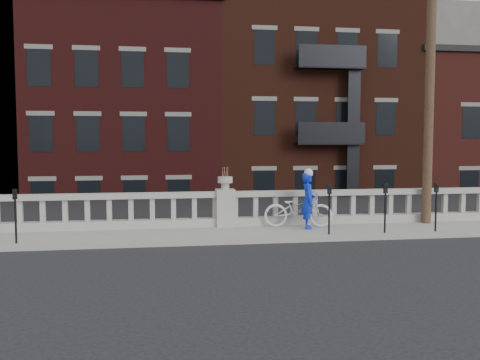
% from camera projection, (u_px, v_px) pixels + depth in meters
% --- Properties ---
extents(ground, '(120.00, 120.00, 0.00)m').
position_uv_depth(ground, '(248.00, 261.00, 11.98)').
color(ground, black).
rests_on(ground, ground).
extents(sidewalk, '(32.00, 2.20, 0.15)m').
position_uv_depth(sidewalk, '(230.00, 234.00, 14.93)').
color(sidewalk, gray).
rests_on(sidewalk, ground).
extents(balustrade, '(28.00, 0.34, 1.03)m').
position_uv_depth(balustrade, '(225.00, 210.00, 15.82)').
color(balustrade, gray).
rests_on(balustrade, sidewalk).
extents(planter_pedestal, '(0.55, 0.55, 1.76)m').
position_uv_depth(planter_pedestal, '(225.00, 203.00, 15.81)').
color(planter_pedestal, gray).
rests_on(planter_pedestal, sidewalk).
extents(lower_level, '(80.00, 44.00, 20.80)m').
position_uv_depth(lower_level, '(196.00, 140.00, 34.56)').
color(lower_level, '#605E59').
rests_on(lower_level, ground).
extents(utility_pole, '(1.60, 0.28, 10.00)m').
position_uv_depth(utility_pole, '(430.00, 56.00, 16.07)').
color(utility_pole, '#422D1E').
rests_on(utility_pole, sidewalk).
extents(parking_meter_a, '(0.10, 0.09, 1.36)m').
position_uv_depth(parking_meter_a, '(15.00, 210.00, 13.18)').
color(parking_meter_a, black).
rests_on(parking_meter_a, sidewalk).
extents(parking_meter_b, '(0.10, 0.09, 1.36)m').
position_uv_depth(parking_meter_b, '(329.00, 203.00, 14.42)').
color(parking_meter_b, black).
rests_on(parking_meter_b, sidewalk).
extents(parking_meter_c, '(0.10, 0.09, 1.36)m').
position_uv_depth(parking_meter_c, '(385.00, 202.00, 14.67)').
color(parking_meter_c, black).
rests_on(parking_meter_c, sidewalk).
extents(parking_meter_d, '(0.10, 0.09, 1.36)m').
position_uv_depth(parking_meter_d, '(436.00, 201.00, 14.90)').
color(parking_meter_d, black).
rests_on(parking_meter_d, sidewalk).
extents(bicycle, '(2.09, 1.03, 1.05)m').
position_uv_depth(bicycle, '(298.00, 209.00, 15.69)').
color(bicycle, silver).
rests_on(bicycle, sidewalk).
extents(cyclist, '(0.52, 0.67, 1.63)m').
position_uv_depth(cyclist, '(308.00, 200.00, 15.38)').
color(cyclist, '#0E2CD3').
rests_on(cyclist, sidewalk).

